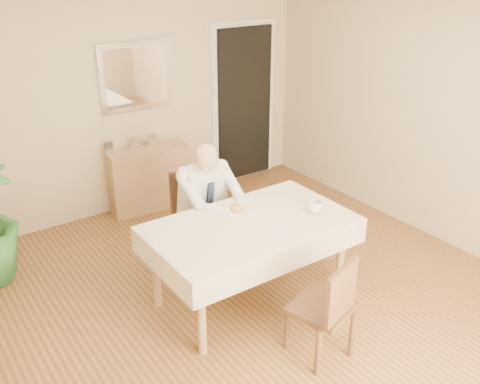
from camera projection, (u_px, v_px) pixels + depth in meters
room at (266, 166)px, 4.13m from camera, size 5.00×5.02×2.60m
doorway at (244, 105)px, 6.90m from camera, size 0.96×0.07×2.10m
mirror at (136, 76)px, 5.91m from camera, size 0.86×0.04×0.76m
dining_table at (251, 231)px, 4.49m from camera, size 1.72×1.02×0.75m
chair_far at (197, 210)px, 5.21m from camera, size 0.47×0.47×0.91m
chair_near at (329, 306)px, 3.87m from camera, size 0.50×0.51×0.85m
seated_man at (213, 204)px, 4.92m from camera, size 0.48×0.72×1.24m
plate at (237, 210)px, 4.65m from camera, size 0.26×0.26×0.02m
food at (237, 208)px, 4.64m from camera, size 0.14×0.14×0.06m
knife at (245, 210)px, 4.62m from camera, size 0.01×0.13×0.01m
fork at (238, 212)px, 4.57m from camera, size 0.01×0.13×0.01m
coffee_mug at (315, 207)px, 4.60m from camera, size 0.13×0.13×0.10m
sideboard at (150, 178)px, 6.28m from camera, size 0.97×0.41×0.75m
photo_frame_left at (109, 148)px, 5.91m from camera, size 0.10×0.02×0.14m
photo_frame_center at (134, 143)px, 6.08m from camera, size 0.10×0.02×0.14m
photo_frame_right at (152, 140)px, 6.17m from camera, size 0.10×0.02×0.14m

